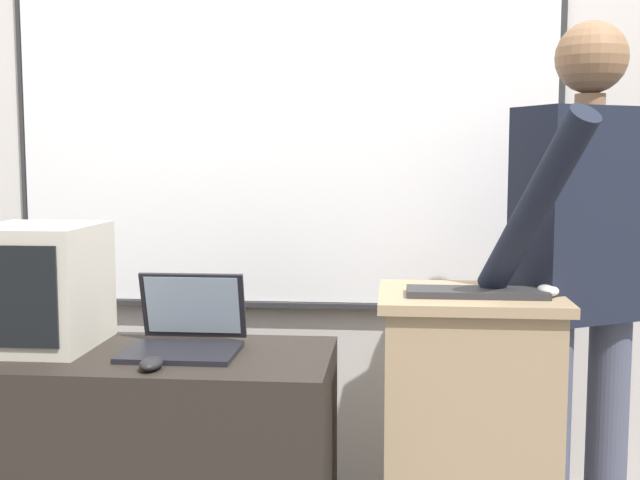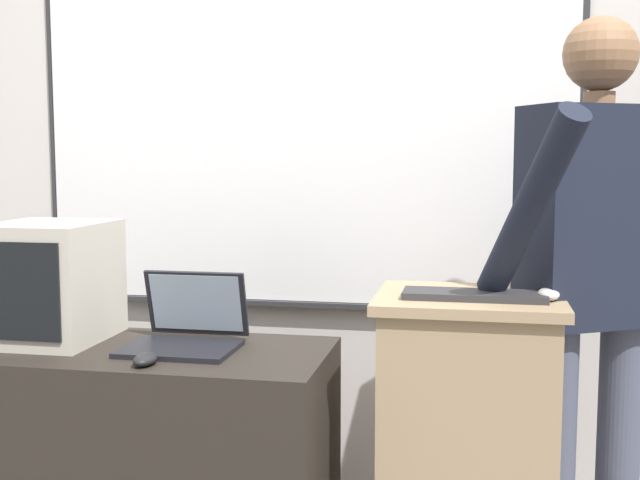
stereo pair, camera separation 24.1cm
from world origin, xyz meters
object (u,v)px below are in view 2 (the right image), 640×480
Objects in this scene: computer_mouse_by_laptop at (145,359)px; computer_mouse_by_keyboard at (549,294)px; crt_monitor at (50,281)px; side_desk at (151,473)px; laptop at (187,328)px; lectern_podium at (466,453)px; person_presenter at (593,269)px; wireless_keyboard at (474,295)px.

computer_mouse_by_keyboard is at bearing 13.15° from computer_mouse_by_laptop.
crt_monitor is at bearing 150.33° from computer_mouse_by_laptop.
laptop is at bearing 25.75° from side_desk.
crt_monitor is (-1.29, -0.06, 0.48)m from lectern_podium.
laptop is (0.11, 0.05, 0.45)m from side_desk.
lectern_podium is 0.54× the size of person_presenter.
computer_mouse_by_laptop is 0.26× the size of crt_monitor.
computer_mouse_by_laptop is at bearing -98.58° from laptop.
laptop is at bearing 81.42° from computer_mouse_by_laptop.
computer_mouse_by_laptop is at bearing -29.67° from crt_monitor.
lectern_podium is 1.38m from crt_monitor.
computer_mouse_by_keyboard is (1.06, 0.02, 0.14)m from laptop.
computer_mouse_by_laptop is 1.14m from computer_mouse_by_keyboard.
crt_monitor is (-0.45, 0.00, 0.13)m from laptop.
lectern_podium is 9.54× the size of computer_mouse_by_keyboard.
side_desk is at bearing -173.12° from lectern_podium.
computer_mouse_by_keyboard reaches higher than lectern_podium.
laptop is at bearing -0.35° from crt_monitor.
lectern_podium is 0.49m from wireless_keyboard.
side_desk is 3.31× the size of laptop.
laptop is at bearing -175.72° from lectern_podium.
wireless_keyboard is (0.85, 0.01, 0.13)m from laptop.
person_presenter is 5.34× the size of laptop.
crt_monitor reaches higher than computer_mouse_by_keyboard.
lectern_podium reaches higher than computer_mouse_by_laptop.
laptop reaches higher than computer_mouse_by_laptop.
crt_monitor is at bearing 157.79° from person_presenter.
laptop reaches higher than lectern_podium.
laptop is 3.29× the size of computer_mouse_by_keyboard.
person_presenter is at bearing 18.99° from computer_mouse_by_laptop.
wireless_keyboard reaches higher than lectern_podium.
side_desk is 2.81× the size of crt_monitor.
person_presenter is 17.55× the size of computer_mouse_by_laptop.
wireless_keyboard is 1.03× the size of crt_monitor.
side_desk is 0.46m from laptop.
crt_monitor reaches higher than wireless_keyboard.
crt_monitor is (-0.42, 0.24, 0.17)m from computer_mouse_by_laptop.
side_desk is (-0.95, -0.11, -0.09)m from lectern_podium.
lectern_podium is at bearing 4.28° from laptop.
side_desk is at bearing -176.44° from computer_mouse_by_keyboard.
laptop is 0.85× the size of crt_monitor.
side_desk is 1.12m from wireless_keyboard.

